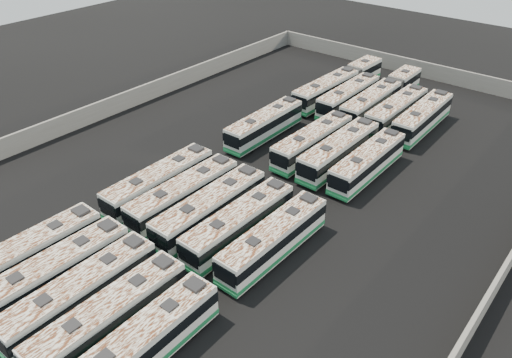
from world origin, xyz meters
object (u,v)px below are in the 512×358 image
Objects in this scene: bus_midback_right at (339,151)px; bus_midfront_right at (239,224)px; bus_midfront_center at (210,209)px; bus_midback_far_right at (368,162)px; bus_midfront_far_left at (160,183)px; bus_midfront_far_right at (273,239)px; bus_front_left at (54,274)px; bus_front_center at (81,294)px; bus_back_right at (396,111)px; bus_midback_center at (313,142)px; bus_back_far_left at (339,84)px; bus_back_left at (348,97)px; bus_midback_far_left at (264,125)px; bus_back_far_right at (422,118)px; bus_back_center at (382,96)px; bus_front_far_left at (29,255)px; bus_midfront_left at (184,195)px; bus_front_right at (110,317)px; bus_front_far_right at (142,345)px.

bus_midfront_right is at bearing -89.75° from bus_midback_right.
bus_midback_far_right is (6.21, 14.88, -0.07)m from bus_midfront_center.
bus_midfront_far_left is 12.47m from bus_midfront_far_right.
bus_front_left reaches higher than bus_front_center.
bus_back_right is at bearing 70.42° from bus_midfront_far_left.
bus_front_left is 1.01× the size of bus_midback_center.
bus_back_far_left is (-6.19, 30.12, -0.02)m from bus_midfront_center.
bus_midback_center is 1.00× the size of bus_back_left.
bus_midback_far_right is at bearing 72.05° from bus_front_left.
bus_midfront_center reaches higher than bus_front_center.
bus_midback_right is at bearing -0.75° from bus_midback_far_left.
bus_midback_center is 12.63m from bus_back_left.
bus_midback_right is at bearing -105.22° from bus_back_far_right.
bus_midfront_center is 1.00× the size of bus_back_far_right.
bus_midback_center is at bearing -179.92° from bus_midback_right.
bus_midback_far_right is at bearing -68.41° from bus_back_center.
bus_front_far_left reaches higher than bus_midfront_far_right.
bus_midfront_left is at bearing -100.69° from bus_midback_center.
bus_front_center is at bearing 179.48° from bus_front_right.
bus_back_right is at bearing 81.95° from bus_front_left.
bus_front_far_left reaches higher than bus_front_far_right.
bus_back_center reaches higher than bus_midfront_right.
bus_midfront_right is at bearing -97.56° from bus_back_far_right.
bus_midfront_far_left is (-9.23, 12.23, 0.03)m from bus_front_right.
bus_back_far_right is (3.14, 27.21, 0.04)m from bus_midfront_right.
bus_midfront_left is (-3.13, 12.23, 0.00)m from bus_front_center.
bus_midfront_left reaches higher than bus_midback_far_right.
bus_front_left is at bearing -98.62° from bus_back_right.
bus_midfront_far_right is 0.62× the size of bus_back_far_left.
bus_back_right is (6.26, -0.04, 0.01)m from bus_back_left.
bus_midback_far_left is 0.64× the size of bus_back_center.
bus_back_left is (3.12, 12.27, 0.02)m from bus_midback_far_left.
bus_front_right is at bearing -82.30° from bus_midback_center.
bus_front_center is 1.03× the size of bus_midfront_far_right.
bus_midfront_left reaches higher than bus_front_center.
bus_back_far_left reaches higher than bus_back_right.
bus_back_left is at bearing 179.99° from bus_back_right.
bus_front_center reaches higher than bus_back_left.
bus_front_left is at bearing -108.94° from bus_midback_far_right.
bus_midfront_center reaches higher than bus_back_right.
bus_back_left is 6.26m from bus_back_right.
bus_midfront_far_right is 0.96× the size of bus_back_far_right.
bus_midfront_far_left is at bearing -178.56° from bus_midfront_left.
bus_back_right is (9.34, -2.99, -0.01)m from bus_back_far_left.
bus_front_center is 1.01× the size of bus_midfront_right.
bus_midback_far_left is at bearing 130.99° from bus_midfront_far_right.
bus_midback_right is (3.09, 27.07, 0.04)m from bus_front_center.
bus_back_far_right reaches higher than bus_back_left.
bus_midback_right is 13.73m from bus_back_left.
bus_midfront_far_right is 27.03m from bus_back_far_right.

